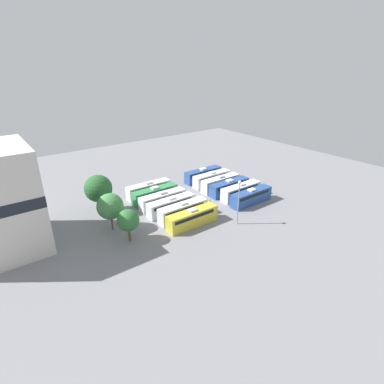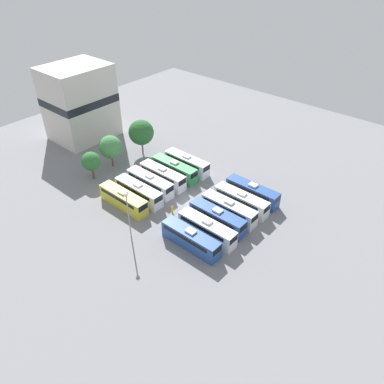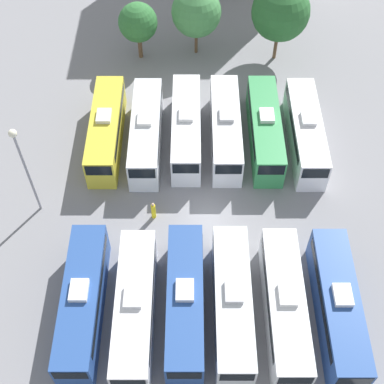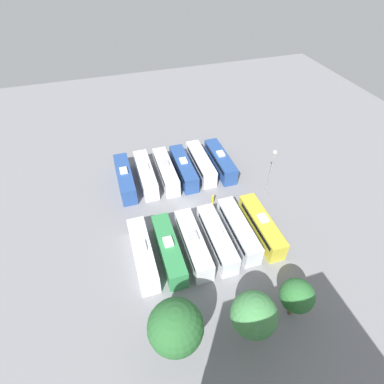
{
  "view_description": "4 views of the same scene",
  "coord_description": "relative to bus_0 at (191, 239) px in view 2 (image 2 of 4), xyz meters",
  "views": [
    {
      "loc": [
        -48.64,
        38.48,
        28.64
      ],
      "look_at": [
        0.19,
        1.72,
        2.22
      ],
      "focal_mm": 28.0,
      "sensor_mm": 36.0,
      "label": 1
    },
    {
      "loc": [
        -41.99,
        -36.99,
        42.37
      ],
      "look_at": [
        1.5,
        0.41,
        1.5
      ],
      "focal_mm": 35.0,
      "sensor_mm": 36.0,
      "label": 2
    },
    {
      "loc": [
        -1.15,
        -24.28,
        34.94
      ],
      "look_at": [
        -1.22,
        0.44,
        2.89
      ],
      "focal_mm": 50.0,
      "sensor_mm": 36.0,
      "label": 3
    },
    {
      "loc": [
        9.41,
        32.32,
        34.6
      ],
      "look_at": [
        -1.22,
        -1.66,
        1.54
      ],
      "focal_mm": 28.0,
      "sensor_mm": 36.0,
      "label": 4
    }
  ],
  "objects": [
    {
      "name": "tree_0",
      "position": [
        2.19,
        28.24,
        2.36
      ],
      "size": [
        3.83,
        3.83,
        6.0
      ],
      "color": "brown",
      "rests_on": "ground_plane"
    },
    {
      "name": "bus_6",
      "position": [
        -0.01,
        16.25,
        0.0
      ],
      "size": [
        2.47,
        10.63,
        3.44
      ],
      "color": "gold",
      "rests_on": "ground_plane"
    },
    {
      "name": "tree_1",
      "position": [
        7.85,
        29.0,
        3.0
      ],
      "size": [
        4.86,
        4.86,
        7.14
      ],
      "color": "brown",
      "rests_on": "ground_plane"
    },
    {
      "name": "bus_8",
      "position": [
        6.93,
        16.46,
        0.0
      ],
      "size": [
        2.47,
        10.63,
        3.44
      ],
      "color": "silver",
      "rests_on": "ground_plane"
    },
    {
      "name": "bus_4",
      "position": [
        13.69,
        -0.32,
        0.0
      ],
      "size": [
        2.47,
        10.63,
        3.44
      ],
      "color": "silver",
      "rests_on": "ground_plane"
    },
    {
      "name": "tree_2",
      "position": [
        15.83,
        28.08,
        3.63
      ],
      "size": [
        5.58,
        5.58,
        8.13
      ],
      "color": "brown",
      "rests_on": "ground_plane"
    },
    {
      "name": "bus_2",
      "position": [
        6.96,
        0.0,
        0.0
      ],
      "size": [
        2.47,
        10.63,
        3.44
      ],
      "color": "#284C93",
      "rests_on": "ground_plane"
    },
    {
      "name": "light_pole",
      "position": [
        -4.78,
        8.99,
        4.26
      ],
      "size": [
        0.6,
        0.6,
        8.96
      ],
      "color": "gray",
      "rests_on": "ground_plane"
    },
    {
      "name": "bus_5",
      "position": [
        17.27,
        -0.34,
        0.0
      ],
      "size": [
        2.47,
        10.63,
        3.44
      ],
      "color": "#284C93",
      "rests_on": "ground_plane"
    },
    {
      "name": "bus_3",
      "position": [
        10.17,
        -0.11,
        0.0
      ],
      "size": [
        2.47,
        10.63,
        3.44
      ],
      "color": "silver",
      "rests_on": "ground_plane"
    },
    {
      "name": "bus_10",
      "position": [
        13.75,
        16.31,
        0.0
      ],
      "size": [
        2.47,
        10.63,
        3.44
      ],
      "color": "#338C4C",
      "rests_on": "ground_plane"
    },
    {
      "name": "bus_0",
      "position": [
        0.0,
        0.0,
        0.0
      ],
      "size": [
        2.47,
        10.63,
        3.44
      ],
      "color": "#284C93",
      "rests_on": "ground_plane"
    },
    {
      "name": "worker_person",
      "position": [
        4.39,
        8.15,
        -0.88
      ],
      "size": [
        0.36,
        0.36,
        1.76
      ],
      "color": "gold",
      "rests_on": "ground_plane"
    },
    {
      "name": "bus_7",
      "position": [
        3.46,
        15.95,
        0.0
      ],
      "size": [
        2.47,
        10.63,
        3.44
      ],
      "color": "silver",
      "rests_on": "ground_plane"
    },
    {
      "name": "depot_building",
      "position": [
        12.71,
        45.35,
        7.0
      ],
      "size": [
        14.19,
        11.71,
        17.22
      ],
      "color": "beige",
      "rests_on": "ground_plane"
    },
    {
      "name": "ground_plane",
      "position": [
        8.58,
        7.97,
        -1.7
      ],
      "size": [
        116.41,
        116.41,
        0.0
      ],
      "primitive_type": "plane",
      "color": "gray"
    },
    {
      "name": "bus_9",
      "position": [
        10.34,
        16.38,
        0.0
      ],
      "size": [
        2.47,
        10.63,
        3.44
      ],
      "color": "silver",
      "rests_on": "ground_plane"
    },
    {
      "name": "bus_1",
      "position": [
        3.58,
        -0.46,
        0.0
      ],
      "size": [
        2.47,
        10.63,
        3.44
      ],
      "color": "white",
      "rests_on": "ground_plane"
    },
    {
      "name": "bus_11",
      "position": [
        17.21,
        15.96,
        0.0
      ],
      "size": [
        2.47,
        10.63,
        3.44
      ],
      "color": "white",
      "rests_on": "ground_plane"
    }
  ]
}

